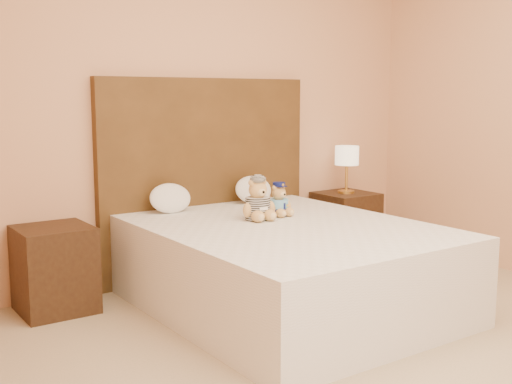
{
  "coord_description": "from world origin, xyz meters",
  "views": [
    {
      "loc": [
        -2.46,
        -1.99,
        1.37
      ],
      "look_at": [
        -0.07,
        1.45,
        0.74
      ],
      "focal_mm": 45.0,
      "sensor_mm": 36.0,
      "label": 1
    }
  ],
  "objects_px": {
    "nightstand_right": "(345,225)",
    "teddy_prisoner": "(258,199)",
    "pillow_right": "(253,188)",
    "nightstand_left": "(55,269)",
    "pillow_left": "(170,197)",
    "lamp": "(347,158)",
    "bed": "(287,267)",
    "teddy_police": "(279,199)"
  },
  "relations": [
    {
      "from": "nightstand_right",
      "to": "teddy_prisoner",
      "type": "relative_size",
      "value": 1.96
    },
    {
      "from": "nightstand_right",
      "to": "teddy_prisoner",
      "type": "distance_m",
      "value": 1.47
    },
    {
      "from": "pillow_right",
      "to": "nightstand_left",
      "type": "bearing_deg",
      "value": -178.9
    },
    {
      "from": "teddy_prisoner",
      "to": "pillow_left",
      "type": "height_order",
      "value": "teddy_prisoner"
    },
    {
      "from": "nightstand_left",
      "to": "lamp",
      "type": "height_order",
      "value": "lamp"
    },
    {
      "from": "nightstand_right",
      "to": "bed",
      "type": "bearing_deg",
      "value": -147.38
    },
    {
      "from": "teddy_prisoner",
      "to": "pillow_right",
      "type": "height_order",
      "value": "teddy_prisoner"
    },
    {
      "from": "bed",
      "to": "teddy_police",
      "type": "distance_m",
      "value": 0.51
    },
    {
      "from": "nightstand_left",
      "to": "nightstand_right",
      "type": "height_order",
      "value": "same"
    },
    {
      "from": "bed",
      "to": "teddy_police",
      "type": "relative_size",
      "value": 8.74
    },
    {
      "from": "nightstand_left",
      "to": "bed",
      "type": "bearing_deg",
      "value": -32.62
    },
    {
      "from": "teddy_prisoner",
      "to": "pillow_left",
      "type": "distance_m",
      "value": 0.68
    },
    {
      "from": "teddy_police",
      "to": "pillow_left",
      "type": "bearing_deg",
      "value": 131.75
    },
    {
      "from": "teddy_police",
      "to": "nightstand_right",
      "type": "bearing_deg",
      "value": 20.93
    },
    {
      "from": "teddy_prisoner",
      "to": "lamp",
      "type": "bearing_deg",
      "value": 27.63
    },
    {
      "from": "teddy_police",
      "to": "pillow_right",
      "type": "relative_size",
      "value": 0.71
    },
    {
      "from": "bed",
      "to": "teddy_prisoner",
      "type": "xyz_separation_m",
      "value": [
        -0.05,
        0.26,
        0.41
      ]
    },
    {
      "from": "nightstand_right",
      "to": "pillow_left",
      "type": "height_order",
      "value": "pillow_left"
    },
    {
      "from": "pillow_right",
      "to": "lamp",
      "type": "bearing_deg",
      "value": -1.83
    },
    {
      "from": "teddy_prisoner",
      "to": "teddy_police",
      "type": "bearing_deg",
      "value": 14.52
    },
    {
      "from": "teddy_police",
      "to": "teddy_prisoner",
      "type": "relative_size",
      "value": 0.82
    },
    {
      "from": "teddy_police",
      "to": "nightstand_left",
      "type": "bearing_deg",
      "value": 156.0
    },
    {
      "from": "bed",
      "to": "nightstand_right",
      "type": "xyz_separation_m",
      "value": [
        1.25,
        0.8,
        -0.0
      ]
    },
    {
      "from": "nightstand_left",
      "to": "teddy_police",
      "type": "xyz_separation_m",
      "value": [
        1.4,
        -0.51,
        0.39
      ]
    },
    {
      "from": "nightstand_right",
      "to": "teddy_prisoner",
      "type": "height_order",
      "value": "teddy_prisoner"
    },
    {
      "from": "teddy_police",
      "to": "teddy_prisoner",
      "type": "distance_m",
      "value": 0.2
    },
    {
      "from": "lamp",
      "to": "pillow_left",
      "type": "xyz_separation_m",
      "value": [
        -1.65,
        0.03,
        -0.19
      ]
    },
    {
      "from": "lamp",
      "to": "pillow_left",
      "type": "bearing_deg",
      "value": 178.96
    },
    {
      "from": "teddy_prisoner",
      "to": "bed",
      "type": "bearing_deg",
      "value": -74.26
    },
    {
      "from": "nightstand_left",
      "to": "pillow_left",
      "type": "bearing_deg",
      "value": 2.03
    },
    {
      "from": "bed",
      "to": "nightstand_left",
      "type": "relative_size",
      "value": 3.64
    },
    {
      "from": "bed",
      "to": "teddy_police",
      "type": "height_order",
      "value": "teddy_police"
    },
    {
      "from": "bed",
      "to": "teddy_prisoner",
      "type": "bearing_deg",
      "value": 100.84
    },
    {
      "from": "lamp",
      "to": "pillow_left",
      "type": "height_order",
      "value": "lamp"
    },
    {
      "from": "nightstand_left",
      "to": "pillow_right",
      "type": "height_order",
      "value": "pillow_right"
    },
    {
      "from": "teddy_prisoner",
      "to": "nightstand_right",
      "type": "bearing_deg",
      "value": 27.63
    },
    {
      "from": "lamp",
      "to": "pillow_right",
      "type": "xyz_separation_m",
      "value": [
        -0.94,
        0.03,
        -0.19
      ]
    },
    {
      "from": "teddy_police",
      "to": "pillow_right",
      "type": "distance_m",
      "value": 0.56
    },
    {
      "from": "nightstand_right",
      "to": "pillow_left",
      "type": "bearing_deg",
      "value": 178.96
    },
    {
      "from": "nightstand_right",
      "to": "pillow_right",
      "type": "xyz_separation_m",
      "value": [
        -0.94,
        0.03,
        0.39
      ]
    },
    {
      "from": "nightstand_left",
      "to": "lamp",
      "type": "relative_size",
      "value": 1.38
    },
    {
      "from": "teddy_prisoner",
      "to": "nightstand_left",
      "type": "bearing_deg",
      "value": 160.51
    }
  ]
}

